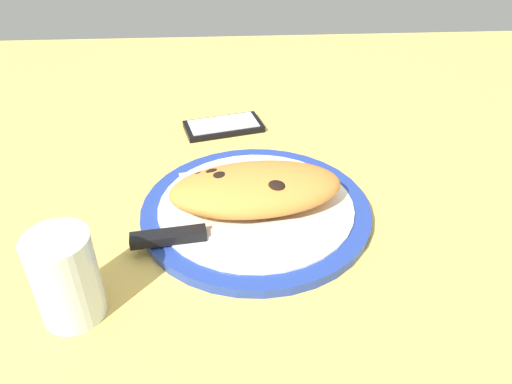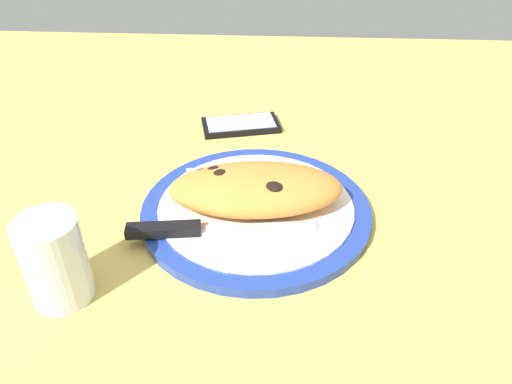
{
  "view_description": "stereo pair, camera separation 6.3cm",
  "coord_description": "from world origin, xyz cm",
  "px_view_note": "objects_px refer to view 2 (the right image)",
  "views": [
    {
      "loc": [
        3.16,
        51.58,
        39.76
      ],
      "look_at": [
        0.0,
        0.0,
        3.57
      ],
      "focal_mm": 34.61,
      "sensor_mm": 36.0,
      "label": 1
    },
    {
      "loc": [
        -3.14,
        51.58,
        39.76
      ],
      "look_at": [
        0.0,
        0.0,
        3.57
      ],
      "focal_mm": 34.61,
      "sensor_mm": 36.0,
      "label": 2
    }
  ],
  "objects_px": {
    "knife": "(192,229)",
    "plate": "(256,210)",
    "smartphone": "(241,125)",
    "fork": "(229,171)",
    "calzone": "(258,191)",
    "water_glass": "(56,266)"
  },
  "relations": [
    {
      "from": "plate",
      "to": "smartphone",
      "type": "bearing_deg",
      "value": -80.37
    },
    {
      "from": "calzone",
      "to": "smartphone",
      "type": "xyz_separation_m",
      "value": [
        0.04,
        -0.25,
        -0.04
      ]
    },
    {
      "from": "fork",
      "to": "smartphone",
      "type": "bearing_deg",
      "value": -90.96
    },
    {
      "from": "plate",
      "to": "calzone",
      "type": "distance_m",
      "value": 0.03
    },
    {
      "from": "knife",
      "to": "smartphone",
      "type": "bearing_deg",
      "value": -96.09
    },
    {
      "from": "plate",
      "to": "calzone",
      "type": "height_order",
      "value": "calzone"
    },
    {
      "from": "plate",
      "to": "smartphone",
      "type": "distance_m",
      "value": 0.25
    },
    {
      "from": "calzone",
      "to": "knife",
      "type": "xyz_separation_m",
      "value": [
        0.08,
        0.06,
        -0.02
      ]
    },
    {
      "from": "calzone",
      "to": "fork",
      "type": "distance_m",
      "value": 0.1
    },
    {
      "from": "knife",
      "to": "plate",
      "type": "bearing_deg",
      "value": -140.34
    },
    {
      "from": "calzone",
      "to": "knife",
      "type": "height_order",
      "value": "calzone"
    },
    {
      "from": "knife",
      "to": "calzone",
      "type": "bearing_deg",
      "value": -143.32
    },
    {
      "from": "fork",
      "to": "water_glass",
      "type": "distance_m",
      "value": 0.28
    },
    {
      "from": "fork",
      "to": "water_glass",
      "type": "relative_size",
      "value": 1.52
    },
    {
      "from": "plate",
      "to": "water_glass",
      "type": "bearing_deg",
      "value": 38.12
    },
    {
      "from": "smartphone",
      "to": "calzone",
      "type": "bearing_deg",
      "value": 100.04
    },
    {
      "from": "calzone",
      "to": "smartphone",
      "type": "relative_size",
      "value": 1.62
    },
    {
      "from": "plate",
      "to": "calzone",
      "type": "xyz_separation_m",
      "value": [
        -0.0,
        0.0,
        0.03
      ]
    },
    {
      "from": "water_glass",
      "to": "plate",
      "type": "bearing_deg",
      "value": -141.88
    },
    {
      "from": "knife",
      "to": "water_glass",
      "type": "height_order",
      "value": "water_glass"
    },
    {
      "from": "fork",
      "to": "smartphone",
      "type": "relative_size",
      "value": 1.07
    },
    {
      "from": "calzone",
      "to": "water_glass",
      "type": "xyz_separation_m",
      "value": [
        0.2,
        0.15,
        0.0
      ]
    }
  ]
}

